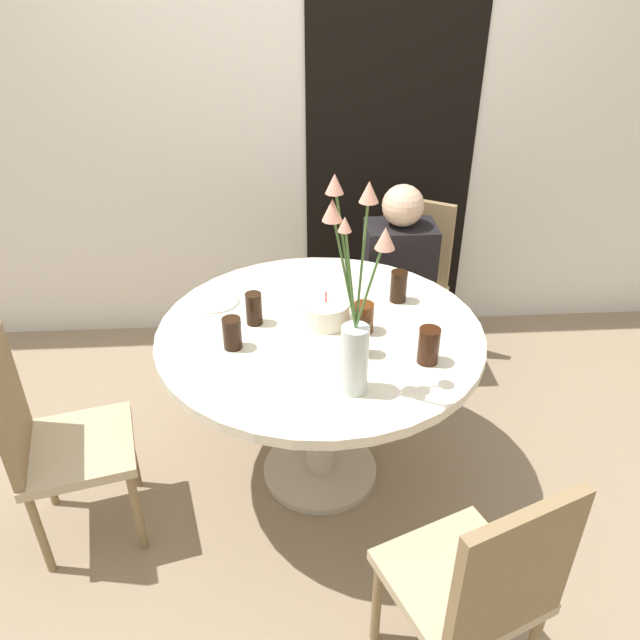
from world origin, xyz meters
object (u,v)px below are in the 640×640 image
chair_right_flank (408,277)px  chair_left_flank (480,584)px  flower_vase (355,316)px  side_plate (215,301)px  drink_glass_0 (232,333)px  drink_glass_3 (361,338)px  drink_glass_2 (363,318)px  birthday_cake (326,312)px  drink_glass_4 (429,346)px  drink_glass_5 (254,309)px  drink_glass_1 (399,286)px  person_woman (397,291)px  chair_near_front (50,435)px

chair_right_flank → chair_left_flank: size_ratio=1.00×
flower_vase → side_plate: 0.84m
drink_glass_0 → drink_glass_3: drink_glass_3 is taller
chair_right_flank → drink_glass_2: 1.03m
birthday_cake → drink_glass_4: size_ratio=1.38×
chair_right_flank → drink_glass_2: size_ratio=7.64×
chair_left_flank → drink_glass_3: (-0.25, 0.77, 0.32)m
side_plate → drink_glass_0: 0.35m
side_plate → drink_glass_3: (0.55, -0.41, 0.06)m
side_plate → drink_glass_5: (0.17, -0.17, 0.06)m
side_plate → drink_glass_5: bearing=-45.8°
birthday_cake → drink_glass_1: birthday_cake is taller
chair_left_flank → drink_glass_0: (-0.71, 0.85, 0.32)m
flower_vase → drink_glass_4: bearing=26.8°
chair_right_flank → flower_vase: flower_vase is taller
drink_glass_3 → person_woman: (0.31, 0.92, -0.33)m
chair_near_front → drink_glass_4: bearing=-103.6°
chair_right_flank → drink_glass_0: bearing=-100.0°
drink_glass_3 → chair_near_front: bearing=-176.1°
chair_left_flank → drink_glass_4: chair_left_flank is taller
drink_glass_2 → drink_glass_4: size_ratio=0.87×
chair_right_flank → person_woman: person_woman is taller
drink_glass_0 → drink_glass_5: (0.07, 0.16, 0.00)m
chair_left_flank → drink_glass_2: bearing=-98.5°
drink_glass_2 → drink_glass_5: drink_glass_5 is taller
flower_vase → chair_right_flank: bearing=70.9°
drink_glass_2 → drink_glass_3: size_ratio=0.84×
chair_right_flank → chair_left_flank: (-0.13, -1.83, 0.00)m
drink_glass_4 → person_woman: (0.08, 0.98, -0.33)m
drink_glass_0 → drink_glass_1: size_ratio=0.92×
birthday_cake → drink_glass_1: 0.34m
chair_right_flank → drink_glass_4: bearing=-67.4°
drink_glass_1 → person_woman: person_woman is taller
chair_right_flank → chair_near_front: size_ratio=1.00×
birthday_cake → drink_glass_3: size_ratio=1.33×
chair_right_flank → chair_near_front: bearing=-112.6°
chair_left_flank → drink_glass_0: 1.15m
drink_glass_5 → drink_glass_3: bearing=-31.6°
drink_glass_0 → drink_glass_1: (0.66, 0.30, 0.01)m
drink_glass_3 → drink_glass_2: bearing=79.5°
drink_glass_0 → drink_glass_4: 0.70m
chair_left_flank → person_woman: bearing=-114.0°
chair_left_flank → drink_glass_1: size_ratio=6.80×
birthday_cake → drink_glass_1: size_ratio=1.41×
chair_near_front → drink_glass_2: bearing=-93.0°
flower_vase → drink_glass_1: bearing=66.6°
chair_right_flank → chair_near_front: same height
flower_vase → drink_glass_2: 0.43m
chair_right_flank → drink_glass_2: bearing=-81.1°
drink_glass_1 → drink_glass_5: 0.60m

